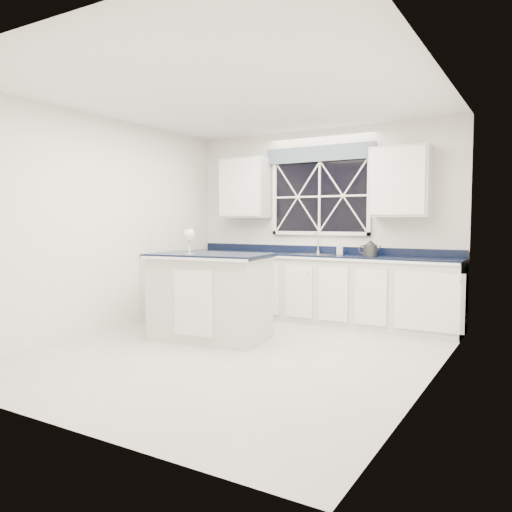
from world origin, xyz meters
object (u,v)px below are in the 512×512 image
Objects in this scene: faucet at (318,242)px; kettle at (370,249)px; wine_glass at (189,236)px; dishwasher at (245,287)px; island at (210,296)px; soap_bottle at (340,248)px.

faucet is 0.84m from kettle.
wine_glass is at bearing -110.61° from faucet.
dishwasher is 0.56× the size of island.
kettle is (1.92, 0.04, 0.63)m from dishwasher.
faucet is at bearing 69.39° from wine_glass.
soap_bottle is (0.96, 1.71, 0.52)m from island.
kettle is 0.96× the size of wine_glass.
island is at bearing -147.31° from kettle.
kettle is (0.82, -0.16, -0.06)m from faucet.
dishwasher is 2.02m from kettle.
soap_bottle is (1.47, 0.11, 0.62)m from dishwasher.
faucet is 2.12m from wine_glass.
island reaches higher than dishwasher.
dishwasher is 2.72× the size of faucet.
wine_glass is (-1.56, -1.83, 0.19)m from kettle.
island is 8.09× the size of soap_bottle.
faucet is at bearing 10.02° from dishwasher.
kettle is 1.62× the size of soap_bottle.
kettle is at bearing -10.84° from faucet.
island is at bearing -72.22° from dishwasher.
dishwasher is 1.68m from island.
island is (0.51, -1.60, 0.10)m from dishwasher.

